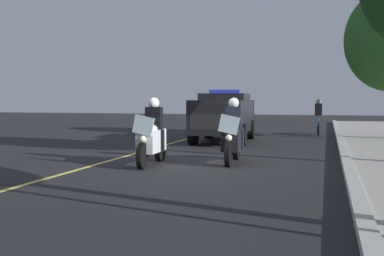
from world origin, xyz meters
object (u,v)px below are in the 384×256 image
at_px(police_motorcycle_lead_left, 152,138).
at_px(police_motorcycle_lead_right, 233,136).
at_px(police_suv, 224,115).
at_px(cyclist_background, 318,117).

height_order(police_motorcycle_lead_left, police_motorcycle_lead_right, same).
bearing_deg(police_motorcycle_lead_right, police_motorcycle_lead_left, -63.48).
distance_m(police_suv, cyclist_background, 5.76).
height_order(police_motorcycle_lead_right, cyclist_background, police_motorcycle_lead_right).
height_order(police_motorcycle_lead_left, police_suv, police_suv).
distance_m(police_motorcycle_lead_left, cyclist_background, 12.28).
xyz_separation_m(police_suv, cyclist_background, (-4.55, 3.52, -0.22)).
relative_size(police_motorcycle_lead_left, cyclist_background, 1.22).
relative_size(police_suv, cyclist_background, 2.84).
distance_m(police_motorcycle_lead_left, police_suv, 7.11).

